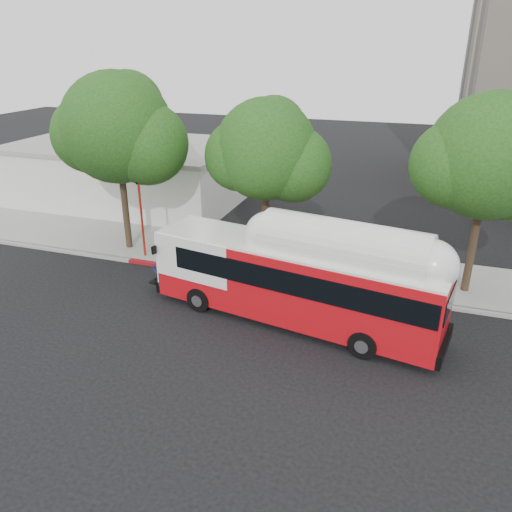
% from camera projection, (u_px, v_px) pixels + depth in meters
% --- Properties ---
extents(ground, '(120.00, 120.00, 0.00)m').
position_uv_depth(ground, '(245.00, 321.00, 21.28)').
color(ground, black).
rests_on(ground, ground).
extents(sidewalk, '(60.00, 5.00, 0.15)m').
position_uv_depth(sidewalk, '(285.00, 261.00, 26.91)').
color(sidewalk, gray).
rests_on(sidewalk, ground).
extents(curb_strip, '(60.00, 0.30, 0.15)m').
position_uv_depth(curb_strip, '(271.00, 281.00, 24.65)').
color(curb_strip, gray).
rests_on(curb_strip, ground).
extents(red_curb_segment, '(10.00, 0.32, 0.16)m').
position_uv_depth(red_curb_segment, '(215.00, 273.00, 25.52)').
color(red_curb_segment, maroon).
rests_on(red_curb_segment, ground).
extents(street_tree_left, '(6.67, 5.80, 9.74)m').
position_uv_depth(street_tree_left, '(126.00, 133.00, 25.98)').
color(street_tree_left, '#2D2116').
rests_on(street_tree_left, ground).
extents(street_tree_mid, '(5.75, 5.00, 8.62)m').
position_uv_depth(street_tree_mid, '(274.00, 154.00, 24.39)').
color(street_tree_mid, '#2D2116').
rests_on(street_tree_mid, ground).
extents(street_tree_right, '(6.21, 5.40, 9.18)m').
position_uv_depth(street_tree_right, '(499.00, 162.00, 21.16)').
color(street_tree_right, '#2D2116').
rests_on(street_tree_right, ground).
extents(low_commercial_bldg, '(16.20, 10.20, 4.25)m').
position_uv_depth(low_commercial_bldg, '(129.00, 172.00, 36.68)').
color(low_commercial_bldg, silver).
rests_on(low_commercial_bldg, ground).
extents(transit_bus, '(13.32, 4.77, 3.88)m').
position_uv_depth(transit_bus, '(296.00, 283.00, 20.61)').
color(transit_bus, red).
rests_on(transit_bus, ground).
extents(signal_pole, '(0.13, 0.42, 4.47)m').
position_uv_depth(signal_pole, '(142.00, 219.00, 26.59)').
color(signal_pole, '#A81E11').
rests_on(signal_pole, ground).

